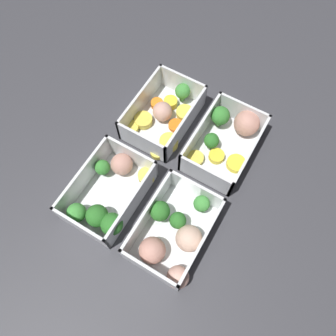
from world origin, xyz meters
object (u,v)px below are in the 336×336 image
at_px(container_near_right, 228,137).
at_px(container_far_left, 108,195).
at_px(container_near_left, 174,235).
at_px(container_far_right, 164,115).

relative_size(container_near_right, container_far_left, 1.06).
xyz_separation_m(container_near_left, container_far_right, (0.20, 0.14, -0.00)).
relative_size(container_near_left, container_far_left, 0.99).
bearing_deg(container_near_right, container_far_right, 97.58).
bearing_deg(container_far_left, container_far_right, 0.40).
bearing_deg(container_near_left, container_near_right, 1.10).
bearing_deg(container_far_right, container_near_right, -82.42).
distance_m(container_near_left, container_far_left, 0.14).
bearing_deg(container_far_left, container_near_left, -91.54).
xyz_separation_m(container_near_right, container_far_right, (-0.02, 0.13, -0.00)).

